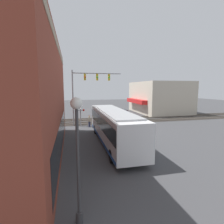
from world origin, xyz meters
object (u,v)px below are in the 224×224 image
city_bus (113,125)px  streetlamp (78,151)px  parked_car_silver (122,113)px  crossing_signal (80,110)px  pedestrian_at_crossing (89,121)px

city_bus → streetlamp: streetlamp is taller
city_bus → parked_car_silver: 16.13m
city_bus → parked_car_silver: (15.15, -5.40, -1.16)m
crossing_signal → streetlamp: streetlamp is taller
city_bus → streetlamp: size_ratio=2.46×
city_bus → pedestrian_at_crossing: bearing=10.8°
parked_car_silver → pedestrian_at_crossing: size_ratio=2.68×
city_bus → pedestrian_at_crossing: size_ratio=7.47×
crossing_signal → parked_car_silver: size_ratio=0.86×
city_bus → crossing_signal: size_ratio=3.25×
city_bus → streetlamp: (-9.56, 3.71, 1.18)m
crossing_signal → pedestrian_at_crossing: 1.98m
city_bus → parked_car_silver: city_bus is taller
city_bus → crossing_signal: bearing=17.3°
streetlamp → parked_car_silver: size_ratio=1.13×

